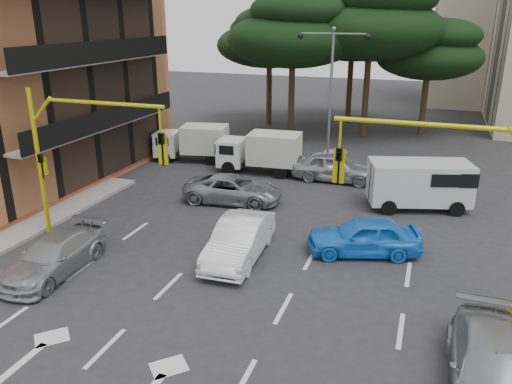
# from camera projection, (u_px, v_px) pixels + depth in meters

# --- Properties ---
(ground) EXTENTS (120.00, 120.00, 0.00)m
(ground) POSITION_uv_depth(u_px,v_px,m) (224.00, 297.00, 16.00)
(ground) COLOR #28282B
(ground) RESTS_ON ground
(median_strip) EXTENTS (1.40, 6.00, 0.15)m
(median_strip) POSITION_uv_depth(u_px,v_px,m) (327.00, 163.00, 30.18)
(median_strip) COLOR gray
(median_strip) RESTS_ON ground
(pine_left_near) EXTENTS (9.15, 9.15, 10.23)m
(pine_left_near) POSITION_uv_depth(u_px,v_px,m) (294.00, 29.00, 34.19)
(pine_left_near) COLOR #382616
(pine_left_near) RESTS_ON ground
(pine_center) EXTENTS (9.98, 9.98, 11.16)m
(pine_center) POSITION_uv_depth(u_px,v_px,m) (372.00, 18.00, 34.16)
(pine_center) COLOR #382616
(pine_center) RESTS_ON ground
(pine_left_far) EXTENTS (8.32, 8.32, 9.30)m
(pine_left_far) POSITION_uv_depth(u_px,v_px,m) (270.00, 37.00, 38.92)
(pine_left_far) COLOR #382616
(pine_left_far) RESTS_ON ground
(pine_right) EXTENTS (7.49, 7.49, 8.37)m
(pine_right) POSITION_uv_depth(u_px,v_px,m) (431.00, 49.00, 35.37)
(pine_right) COLOR #382616
(pine_right) RESTS_ON ground
(pine_back) EXTENTS (9.15, 9.15, 10.23)m
(pine_back) POSITION_uv_depth(u_px,v_px,m) (354.00, 27.00, 39.46)
(pine_back) COLOR #382616
(pine_back) RESTS_ON ground
(signal_mast_right) EXTENTS (5.79, 0.37, 6.00)m
(signal_mast_right) POSITION_uv_depth(u_px,v_px,m) (466.00, 186.00, 14.33)
(signal_mast_right) COLOR yellow
(signal_mast_right) RESTS_ON ground
(signal_mast_left) EXTENTS (5.79, 0.37, 6.00)m
(signal_mast_left) POSITION_uv_depth(u_px,v_px,m) (75.00, 147.00, 18.61)
(signal_mast_left) COLOR yellow
(signal_mast_left) RESTS_ON ground
(street_lamp_center) EXTENTS (4.16, 0.36, 7.77)m
(street_lamp_center) POSITION_uv_depth(u_px,v_px,m) (332.00, 73.00, 28.39)
(street_lamp_center) COLOR slate
(street_lamp_center) RESTS_ON median_strip
(car_white_hatch) EXTENTS (1.81, 4.60, 1.49)m
(car_white_hatch) POSITION_uv_depth(u_px,v_px,m) (239.00, 240.00, 18.32)
(car_white_hatch) COLOR white
(car_white_hatch) RESTS_ON ground
(car_blue_compact) EXTENTS (4.50, 2.86, 1.43)m
(car_blue_compact) POSITION_uv_depth(u_px,v_px,m) (364.00, 236.00, 18.68)
(car_blue_compact) COLOR blue
(car_blue_compact) RESTS_ON ground
(car_silver_wagon) EXTENTS (1.93, 4.48, 1.29)m
(car_silver_wagon) POSITION_uv_depth(u_px,v_px,m) (54.00, 256.00, 17.32)
(car_silver_wagon) COLOR #9C9FA3
(car_silver_wagon) RESTS_ON ground
(car_silver_cross_a) EXTENTS (4.84, 2.57, 1.29)m
(car_silver_cross_a) POSITION_uv_depth(u_px,v_px,m) (233.00, 189.00, 23.91)
(car_silver_cross_a) COLOR gray
(car_silver_cross_a) RESTS_ON ground
(car_silver_cross_b) EXTENTS (4.55, 1.88, 1.54)m
(car_silver_cross_b) POSITION_uv_depth(u_px,v_px,m) (334.00, 167.00, 26.97)
(car_silver_cross_b) COLOR #A0A4A8
(car_silver_cross_b) RESTS_ON ground
(car_silver_parked) EXTENTS (1.94, 4.76, 1.38)m
(car_silver_parked) POSITION_uv_depth(u_px,v_px,m) (491.00, 369.00, 11.70)
(car_silver_parked) COLOR gray
(car_silver_parked) RESTS_ON ground
(van_white) EXTENTS (4.91, 3.26, 2.26)m
(van_white) POSITION_uv_depth(u_px,v_px,m) (419.00, 185.00, 23.02)
(van_white) COLOR silver
(van_white) RESTS_ON ground
(box_truck_a) EXTENTS (4.78, 2.76, 2.21)m
(box_truck_a) POSITION_uv_depth(u_px,v_px,m) (192.00, 143.00, 30.60)
(box_truck_a) COLOR silver
(box_truck_a) RESTS_ON ground
(box_truck_b) EXTENTS (4.85, 2.34, 2.32)m
(box_truck_b) POSITION_uv_depth(u_px,v_px,m) (260.00, 153.00, 28.27)
(box_truck_b) COLOR white
(box_truck_b) RESTS_ON ground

